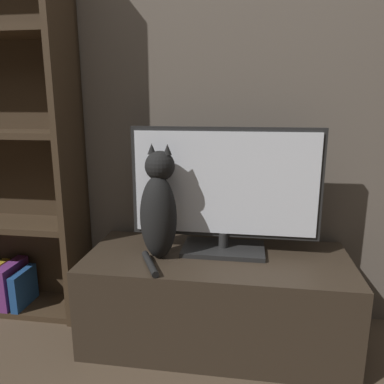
% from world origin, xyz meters
% --- Properties ---
extents(wall_back, '(4.80, 0.05, 2.60)m').
position_xyz_m(wall_back, '(0.00, 1.22, 1.30)').
color(wall_back, '#60564C').
rests_on(wall_back, ground_plane).
extents(tv_stand, '(1.15, 0.50, 0.40)m').
position_xyz_m(tv_stand, '(0.00, 0.93, 0.20)').
color(tv_stand, '#33281E').
rests_on(tv_stand, ground_plane).
extents(tv, '(0.83, 0.22, 0.55)m').
position_xyz_m(tv, '(0.02, 1.00, 0.68)').
color(tv, black).
rests_on(tv, tv_stand).
extents(cat, '(0.18, 0.30, 0.49)m').
position_xyz_m(cat, '(-0.25, 0.89, 0.62)').
color(cat, black).
rests_on(cat, tv_stand).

